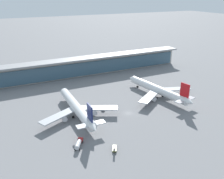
{
  "coord_description": "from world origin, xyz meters",
  "views": [
    {
      "loc": [
        -64.61,
        -110.3,
        65.76
      ],
      "look_at": [
        0.0,
        21.29,
        7.2
      ],
      "focal_mm": 39.64,
      "sensor_mm": 36.0,
      "label": 1
    }
  ],
  "objects": [
    {
      "name": "ground_plane",
      "position": [
        0.0,
        0.0,
        0.0
      ],
      "size": [
        1200.0,
        1200.0,
        0.0
      ],
      "primitive_type": "plane",
      "color": "slate"
    },
    {
      "name": "service_truck_near_nose_blue",
      "position": [
        -11.57,
        9.98,
        0.87
      ],
      "size": [
        2.21,
        3.13,
        2.05
      ],
      "color": "#234C9E",
      "rests_on": "ground"
    },
    {
      "name": "airliner_centre_stand",
      "position": [
        29.82,
        12.18,
        4.93
      ],
      "size": [
        44.71,
        58.71,
        15.67
      ],
      "color": "white",
      "rests_on": "ground"
    },
    {
      "name": "airliner_left_stand",
      "position": [
        -27.42,
        10.1,
        4.93
      ],
      "size": [
        45.27,
        58.7,
        15.67
      ],
      "color": "white",
      "rests_on": "ground"
    },
    {
      "name": "service_truck_under_wing_red",
      "position": [
        -36.49,
        -18.7,
        1.71
      ],
      "size": [
        6.33,
        8.54,
        2.95
      ],
      "color": "#B21E1E",
      "rests_on": "ground"
    },
    {
      "name": "terminal_building",
      "position": [
        0.0,
        78.03,
        7.87
      ],
      "size": [
        184.73,
        12.8,
        15.2
      ],
      "color": "#B2ADA3",
      "rests_on": "ground"
    },
    {
      "name": "service_truck_mid_apron_olive",
      "position": [
        -23.13,
        -28.31,
        0.81
      ],
      "size": [
        4.42,
        6.63,
        2.7
      ],
      "color": "olive",
      "rests_on": "ground"
    }
  ]
}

